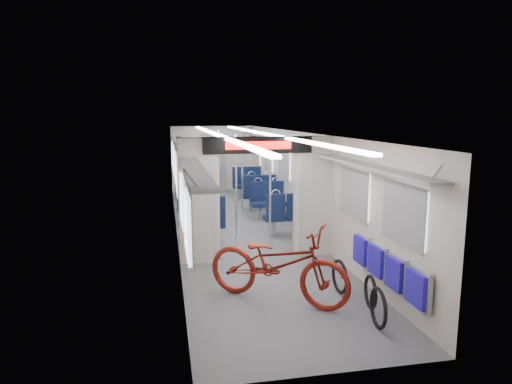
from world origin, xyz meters
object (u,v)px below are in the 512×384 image
Objects in this scene: seat_bay_far_right at (253,186)px; stanchion_near_left at (236,193)px; bicycle at (278,263)px; seat_bay_far_left at (191,188)px; stanchion_far_right at (242,173)px; bike_hoop_b at (370,294)px; bike_hoop_a at (378,310)px; seat_bay_near_left at (199,209)px; flip_bench at (387,267)px; seat_bay_near_right at (276,205)px; stanchion_near_right at (270,195)px; stanchion_far_left at (219,175)px; bike_hoop_c at (340,278)px.

seat_bay_far_right is 0.95× the size of stanchion_near_left.
seat_bay_far_left is at bearing 43.18° from bicycle.
stanchion_near_left is 1.00× the size of stanchion_far_right.
seat_bay_far_left reaches higher than bike_hoop_b.
bike_hoop_b is at bearing -83.46° from stanchion_far_right.
seat_bay_near_left is at bearing 109.72° from bike_hoop_a.
seat_bay_far_left is (-0.83, 7.55, -0.05)m from bicycle.
flip_bench is 4.90m from seat_bay_near_right.
seat_bay_far_right is (-0.17, 7.86, 0.34)m from bike_hoop_b.
flip_bench is 3.65m from stanchion_near_left.
bike_hoop_a is 3.65m from stanchion_near_right.
stanchion_near_left and stanchion_far_left have the same top height.
bicycle is 0.99× the size of seat_bay_far_right.
bicycle is 5.97m from stanchion_far_right.
flip_bench is 3.10m from stanchion_near_right.
seat_bay_far_right reaches higher than seat_bay_near_right.
seat_bay_near_right is (-0.42, 4.88, -0.05)m from flip_bench.
stanchion_far_right is at bearing 95.15° from bike_hoop_c.
bicycle is at bearing -173.81° from bike_hoop_c.
bicycle is 1.04× the size of flip_bench.
stanchion_near_right is at bearing -106.77° from seat_bay_near_right.
bike_hoop_c is (-0.46, 0.58, -0.34)m from flip_bench.
seat_bay_far_right is 0.95× the size of stanchion_far_right.
seat_bay_far_left is (-2.29, 8.02, -0.05)m from flip_bench.
stanchion_near_left is at bearing -101.63° from stanchion_far_right.
stanchion_near_right is at bearing -54.44° from seat_bay_near_left.
bike_hoop_b is 0.24× the size of seat_bay_near_right.
bike_hoop_a is 8.43m from seat_bay_far_right.
flip_bench reaches higher than bike_hoop_a.
flip_bench is 6.32m from stanchion_far_left.
stanchion_far_left is at bearing 102.86° from bike_hoop_b.
seat_bay_far_left is 2.18m from stanchion_far_right.
stanchion_near_left reaches higher than seat_bay_far_left.
bicycle reaches higher than flip_bench.
bicycle is at bearing -98.09° from seat_bay_far_right.
stanchion_far_right is at bearing 96.54° from bike_hoop_b.
stanchion_far_left is (-1.22, -1.75, 0.59)m from seat_bay_far_right.
bicycle is 0.95× the size of stanchion_far_right.
bicycle reaches higher than bike_hoop_c.
seat_bay_far_left is 1.88m from seat_bay_far_right.
bicycle is 7.59m from seat_bay_far_left.
flip_bench is 1.04× the size of seat_bay_near_right.
bike_hoop_a is (-0.41, -0.61, -0.33)m from flip_bench.
stanchion_near_right is (-0.56, 2.29, 0.91)m from bike_hoop_c.
stanchion_far_left is (0.65, 1.43, 0.59)m from seat_bay_near_left.
stanchion_near_right is at bearing 103.81° from bike_hoop_c.
bike_hoop_c is at bearing -46.87° from bicycle.
stanchion_near_right is (-0.78, 2.91, 0.93)m from bike_hoop_b.
seat_bay_far_right is at bearing 89.67° from bike_hoop_c.
bicycle is at bearing -103.32° from seat_bay_near_right.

